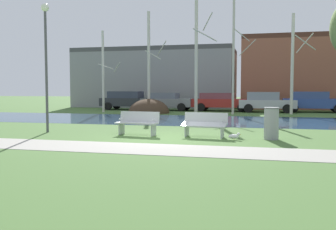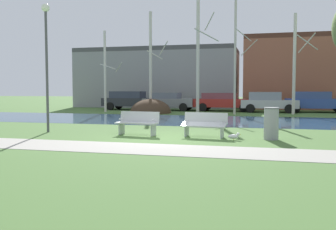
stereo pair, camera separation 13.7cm
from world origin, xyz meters
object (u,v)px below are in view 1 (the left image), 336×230
at_px(bench_right, 205,124).
at_px(parked_suv_fifth_blue, 313,101).
at_px(parked_sedan_second_grey, 167,101).
at_px(parked_hatch_third_red, 221,101).
at_px(bench_left, 138,122).
at_px(trash_bin, 271,123).
at_px(parked_van_nearest_dark, 129,100).
at_px(parked_wagon_fourth_silver, 266,102).
at_px(seagull, 234,136).
at_px(streetlamp, 46,46).

xyz_separation_m(bench_right, parked_suv_fifth_blue, (5.76, 16.35, 0.34)).
xyz_separation_m(parked_sedan_second_grey, parked_hatch_third_red, (4.37, 0.21, -0.00)).
relative_size(bench_left, parked_sedan_second_grey, 0.40).
height_order(trash_bin, parked_van_nearest_dark, parked_van_nearest_dark).
relative_size(trash_bin, parked_wagon_fourth_silver, 0.26).
relative_size(bench_left, bench_right, 1.00).
bearing_deg(trash_bin, parked_suv_fifth_blue, 78.15).
xyz_separation_m(parked_van_nearest_dark, parked_hatch_third_red, (7.64, 0.05, -0.04)).
relative_size(bench_right, parked_van_nearest_dark, 0.34).
distance_m(seagull, parked_sedan_second_grey, 17.95).
height_order(trash_bin, parked_sedan_second_grey, parked_sedan_second_grey).
distance_m(trash_bin, seagull, 1.37).
relative_size(parked_van_nearest_dark, parked_hatch_third_red, 1.02).
distance_m(bench_right, parked_wagon_fourth_silver, 15.71).
height_order(seagull, parked_van_nearest_dark, parked_van_nearest_dark).
bearing_deg(bench_left, trash_bin, -1.53).
bearing_deg(parked_hatch_third_red, parked_van_nearest_dark, -179.61).
height_order(bench_left, parked_van_nearest_dark, parked_van_nearest_dark).
bearing_deg(bench_right, parked_van_nearest_dark, 118.02).
bearing_deg(bench_left, parked_van_nearest_dark, 110.68).
relative_size(bench_right, streetlamp, 0.33).
bearing_deg(bench_left, seagull, -9.43).
height_order(trash_bin, parked_wagon_fourth_silver, parked_wagon_fourth_silver).
bearing_deg(parked_van_nearest_dark, streetlamp, -81.66).
distance_m(parked_sedan_second_grey, parked_wagon_fourth_silver, 7.80).
height_order(bench_left, bench_right, same).
bearing_deg(parked_wagon_fourth_silver, bench_right, -98.72).
bearing_deg(seagull, parked_van_nearest_dark, 120.03).
distance_m(bench_right, seagull, 1.29).
height_order(bench_right, parked_suv_fifth_blue, parked_suv_fifth_blue).
bearing_deg(parked_suv_fifth_blue, seagull, -105.40).
height_order(seagull, parked_suv_fifth_blue, parked_suv_fifth_blue).
height_order(streetlamp, parked_wagon_fourth_silver, streetlamp).
xyz_separation_m(seagull, parked_sedan_second_grey, (-6.48, 16.73, 0.63)).
bearing_deg(parked_wagon_fourth_silver, parked_sedan_second_grey, 175.51).
bearing_deg(seagull, parked_wagon_fourth_silver, 85.43).
bearing_deg(parked_hatch_third_red, parked_suv_fifth_blue, 0.09).
xyz_separation_m(bench_right, trash_bin, (2.30, -0.13, 0.09)).
relative_size(parked_sedan_second_grey, parked_suv_fifth_blue, 0.90).
xyz_separation_m(bench_right, seagull, (1.09, -0.60, -0.34)).
distance_m(parked_van_nearest_dark, parked_sedan_second_grey, 3.28).
bearing_deg(parked_sedan_second_grey, streetlamp, -93.14).
xyz_separation_m(bench_right, parked_sedan_second_grey, (-5.39, 16.13, 0.29)).
relative_size(parked_hatch_third_red, parked_wagon_fourth_silver, 1.15).
distance_m(bench_left, seagull, 3.68).
distance_m(bench_right, parked_hatch_third_red, 16.37).
xyz_separation_m(bench_left, parked_wagon_fourth_silver, (4.90, 15.52, 0.31)).
relative_size(parked_hatch_third_red, parked_suv_fifth_blue, 1.03).
height_order(bench_left, seagull, bench_left).
distance_m(trash_bin, parked_van_nearest_dark, 19.74).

